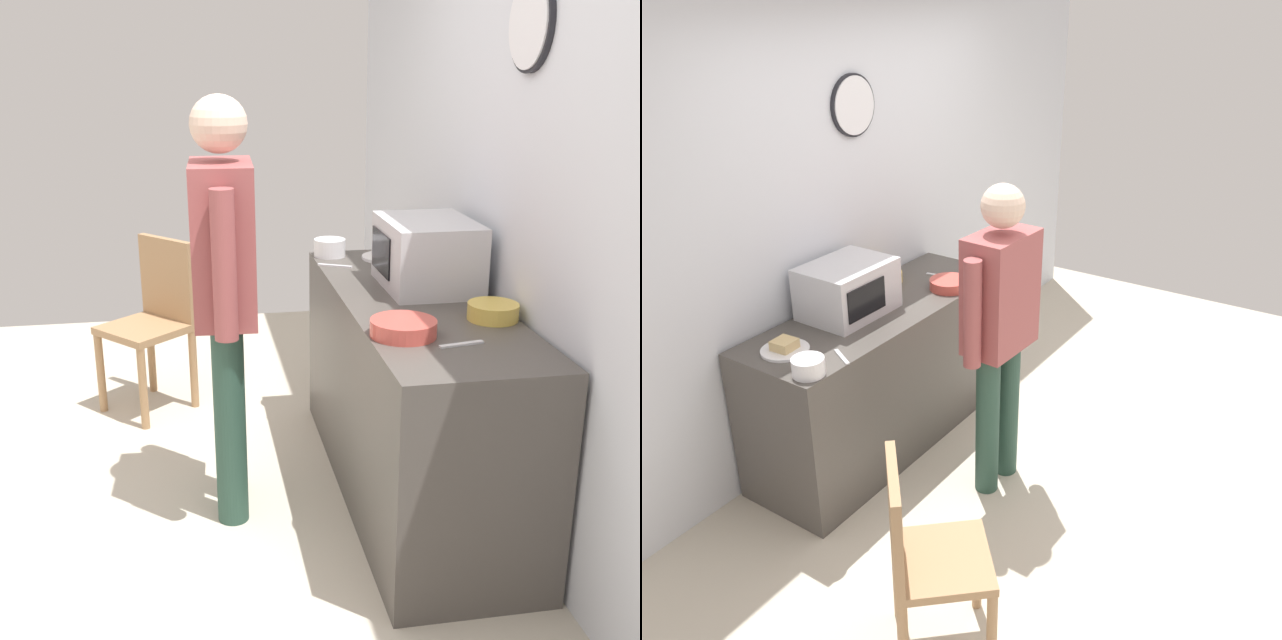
{
  "view_description": "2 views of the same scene",
  "coord_description": "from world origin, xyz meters",
  "views": [
    {
      "loc": [
        2.78,
        0.28,
        1.86
      ],
      "look_at": [
        -0.37,
        0.82,
        0.8
      ],
      "focal_mm": 44.43,
      "sensor_mm": 36.0,
      "label": 1
    },
    {
      "loc": [
        -3.12,
        -1.22,
        2.58
      ],
      "look_at": [
        -0.15,
        0.74,
        0.88
      ],
      "focal_mm": 39.18,
      "sensor_mm": 36.0,
      "label": 2
    }
  ],
  "objects": [
    {
      "name": "microwave",
      "position": [
        -0.46,
        1.31,
        1.05
      ],
      "size": [
        0.5,
        0.39,
        0.3
      ],
      "color": "silver",
      "rests_on": "kitchen_counter"
    },
    {
      "name": "cereal_bowl",
      "position": [
        0.16,
        1.04,
        0.93
      ],
      "size": [
        0.24,
        0.24,
        0.06
      ],
      "primitive_type": "cylinder",
      "color": "#C64C42",
      "rests_on": "kitchen_counter"
    },
    {
      "name": "fork_utensil",
      "position": [
        0.29,
        1.22,
        0.91
      ],
      "size": [
        0.05,
        0.17,
        0.01
      ],
      "primitive_type": "cube",
      "rotation": [
        0.0,
        0.0,
        1.74
      ],
      "color": "silver",
      "rests_on": "kitchen_counter"
    },
    {
      "name": "kitchen_counter",
      "position": [
        -0.29,
        1.22,
        0.45
      ],
      "size": [
        1.81,
        0.62,
        0.9
      ],
      "primitive_type": "cube",
      "color": "#4C4742",
      "rests_on": "ground_plane"
    },
    {
      "name": "sandwich_plate",
      "position": [
        -0.99,
        1.27,
        0.92
      ],
      "size": [
        0.25,
        0.25,
        0.07
      ],
      "color": "white",
      "rests_on": "kitchen_counter"
    },
    {
      "name": "spoon_utensil",
      "position": [
        -0.88,
        0.98,
        0.91
      ],
      "size": [
        0.1,
        0.16,
        0.01
      ],
      "primitive_type": "cube",
      "rotation": [
        0.0,
        0.0,
        1.09
      ],
      "color": "silver",
      "rests_on": "kitchen_counter"
    },
    {
      "name": "person_standing",
      "position": [
        -0.28,
        0.42,
        1.02
      ],
      "size": [
        0.59,
        0.26,
        1.74
      ],
      "color": "#28483A",
      "rests_on": "ground_plane"
    },
    {
      "name": "wooden_chair",
      "position": [
        -1.43,
        0.09,
        0.52
      ],
      "size": [
        0.56,
        0.56,
        0.94
      ],
      "color": "#A87F56",
      "rests_on": "ground_plane"
    },
    {
      "name": "salad_bowl",
      "position": [
        -1.09,
        1.0,
        0.95
      ],
      "size": [
        0.16,
        0.16,
        0.09
      ],
      "primitive_type": "cylinder",
      "color": "white",
      "rests_on": "kitchen_counter"
    },
    {
      "name": "back_wall",
      "position": [
        -0.0,
        1.6,
        1.3
      ],
      "size": [
        5.4,
        0.13,
        2.6
      ],
      "color": "silver",
      "rests_on": "ground_plane"
    },
    {
      "name": "ground_plane",
      "position": [
        0.0,
        0.0,
        0.0
      ],
      "size": [
        6.0,
        6.0,
        0.0
      ],
      "primitive_type": "plane",
      "color": "beige"
    },
    {
      "name": "mixing_bowl",
      "position": [
        0.03,
        1.43,
        0.94
      ],
      "size": [
        0.2,
        0.2,
        0.06
      ],
      "primitive_type": "cylinder",
      "color": "gold",
      "rests_on": "kitchen_counter"
    }
  ]
}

